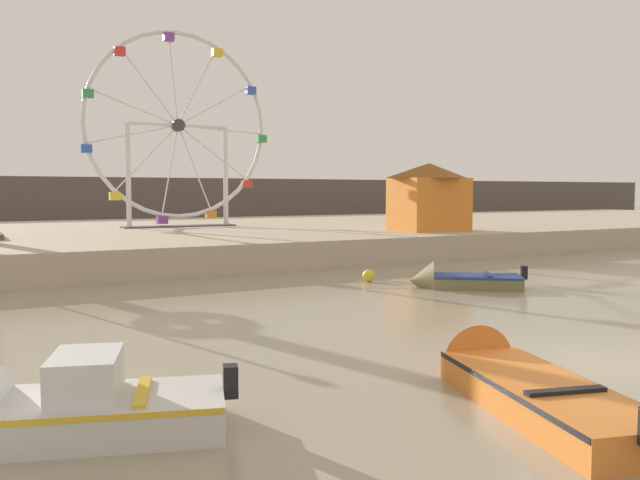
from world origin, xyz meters
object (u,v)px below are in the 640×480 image
object	(u,v)px
motorboat_olive_wood	(454,281)
ferris_wheel_white_frame	(178,129)
mooring_buoy_orange	(368,276)
carnival_booth_orange_canopy	(429,196)
motorboat_pale_grey	(64,411)
motorboat_orange_hull	(509,379)

from	to	relation	value
motorboat_olive_wood	ferris_wheel_white_frame	size ratio (longest dim) A/B	0.34
ferris_wheel_white_frame	mooring_buoy_orange	size ratio (longest dim) A/B	25.18
carnival_booth_orange_canopy	ferris_wheel_white_frame	bearing A→B (deg)	137.64
motorboat_pale_grey	motorboat_orange_hull	size ratio (longest dim) A/B	0.72
motorboat_olive_wood	mooring_buoy_orange	xyz separation A→B (m)	(-1.71, 2.61, -0.02)
motorboat_olive_wood	mooring_buoy_orange	bearing A→B (deg)	-20.14
motorboat_orange_hull	ferris_wheel_white_frame	xyz separation A→B (m)	(3.88, 29.39, 6.49)
motorboat_olive_wood	carnival_booth_orange_canopy	xyz separation A→B (m)	(7.08, 10.18, 2.76)
motorboat_olive_wood	carnival_booth_orange_canopy	size ratio (longest dim) A/B	0.95
motorboat_pale_grey	motorboat_olive_wood	bearing A→B (deg)	-131.06
ferris_wheel_white_frame	carnival_booth_orange_canopy	xyz separation A→B (m)	(10.20, -9.88, -3.75)
motorboat_olive_wood	ferris_wheel_white_frame	bearing A→B (deg)	-44.46
motorboat_pale_grey	ferris_wheel_white_frame	bearing A→B (deg)	-91.47
motorboat_pale_grey	carnival_booth_orange_canopy	xyz separation A→B (m)	(20.49, 17.96, 2.65)
motorboat_orange_hull	mooring_buoy_orange	world-z (taller)	motorboat_orange_hull
carnival_booth_orange_canopy	motorboat_olive_wood	bearing A→B (deg)	-123.13
ferris_wheel_white_frame	motorboat_olive_wood	bearing A→B (deg)	-81.16
carnival_booth_orange_canopy	mooring_buoy_orange	distance (m)	11.92
motorboat_orange_hull	mooring_buoy_orange	size ratio (longest dim) A/B	12.31
mooring_buoy_orange	ferris_wheel_white_frame	bearing A→B (deg)	94.63
motorboat_pale_grey	ferris_wheel_white_frame	xyz separation A→B (m)	(10.28, 27.83, 6.40)
motorboat_pale_grey	carnival_booth_orange_canopy	size ratio (longest dim) A/B	0.98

